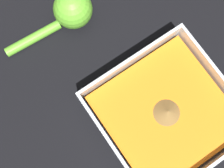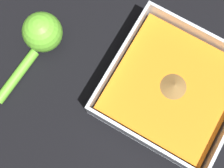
{
  "view_description": "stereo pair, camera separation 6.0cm",
  "coord_description": "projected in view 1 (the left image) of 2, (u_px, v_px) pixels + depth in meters",
  "views": [
    {
      "loc": [
        0.01,
        -0.1,
        0.62
      ],
      "look_at": [
        -0.1,
        -0.02,
        0.03
      ],
      "focal_mm": 50.0,
      "sensor_mm": 36.0,
      "label": 1
    },
    {
      "loc": [
        -0.03,
        -0.14,
        0.62
      ],
      "look_at": [
        -0.1,
        -0.02,
        0.03
      ],
      "focal_mm": 50.0,
      "sensor_mm": 36.0,
      "label": 2
    }
  ],
  "objects": [
    {
      "name": "lemon_squeezer",
      "position": [
        71.0,
        11.0,
        0.63
      ],
      "size": [
        0.08,
        0.2,
        0.08
      ],
      "rotation": [
        0.0,
        0.0,
        1.51
      ],
      "color": "#6BC633",
      "rests_on": "ground_plane"
    },
    {
      "name": "square_dish",
      "position": [
        165.0,
        114.0,
        0.6
      ],
      "size": [
        0.24,
        0.24,
        0.07
      ],
      "color": "silver",
      "rests_on": "ground_plane"
    },
    {
      "name": "ground_plane",
      "position": [
        149.0,
        122.0,
        0.62
      ],
      "size": [
        4.0,
        4.0,
        0.0
      ],
      "primitive_type": "plane",
      "color": "black"
    }
  ]
}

